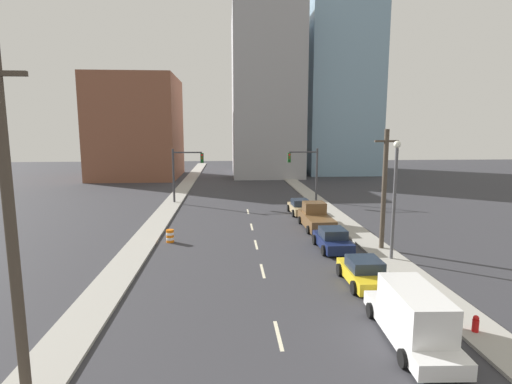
% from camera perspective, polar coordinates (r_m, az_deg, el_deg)
% --- Properties ---
extents(sidewalk_left, '(2.06, 91.38, 0.15)m').
position_cam_1_polar(sidewalk_left, '(53.51, -10.75, -0.04)').
color(sidewalk_left, '#9E9B93').
rests_on(sidewalk_left, ground).
extents(sidewalk_right, '(2.06, 91.38, 0.15)m').
position_cam_1_polar(sidewalk_right, '(54.12, 6.95, 0.15)').
color(sidewalk_right, '#9E9B93').
rests_on(sidewalk_right, ground).
extents(lane_stripe_at_8m, '(0.16, 2.40, 0.01)m').
position_cam_1_polar(lane_stripe_at_8m, '(17.18, 3.21, -19.75)').
color(lane_stripe_at_8m, beige).
rests_on(lane_stripe_at_8m, ground).
extents(lane_stripe_at_16m, '(0.16, 2.40, 0.01)m').
position_cam_1_polar(lane_stripe_at_16m, '(23.97, 0.94, -11.19)').
color(lane_stripe_at_16m, beige).
rests_on(lane_stripe_at_16m, ground).
extents(lane_stripe_at_21m, '(0.16, 2.40, 0.01)m').
position_cam_1_polar(lane_stripe_at_21m, '(29.13, 0.01, -7.52)').
color(lane_stripe_at_21m, beige).
rests_on(lane_stripe_at_21m, ground).
extents(lane_stripe_at_26m, '(0.16, 2.40, 0.01)m').
position_cam_1_polar(lane_stripe_at_26m, '(34.31, -0.62, -4.99)').
color(lane_stripe_at_26m, beige).
rests_on(lane_stripe_at_26m, ground).
extents(lane_stripe_at_33m, '(0.16, 2.40, 0.01)m').
position_cam_1_polar(lane_stripe_at_33m, '(40.66, -1.17, -2.79)').
color(lane_stripe_at_33m, beige).
rests_on(lane_stripe_at_33m, ground).
extents(building_brick_left, '(14.00, 16.00, 17.11)m').
position_cam_1_polar(building_brick_left, '(72.74, -16.59, 8.77)').
color(building_brick_left, brown).
rests_on(building_brick_left, ground).
extents(building_office_center, '(12.00, 20.00, 29.00)m').
position_cam_1_polar(building_office_center, '(75.62, 1.31, 13.64)').
color(building_office_center, '#99999E').
rests_on(building_office_center, ground).
extents(building_glass_right, '(13.00, 20.00, 35.70)m').
position_cam_1_polar(building_glass_right, '(82.38, 11.29, 15.42)').
color(building_glass_right, '#7A9EB7').
rests_on(building_glass_right, ground).
extents(traffic_signal_left, '(3.50, 0.35, 6.14)m').
position_cam_1_polar(traffic_signal_left, '(45.44, -10.53, 3.28)').
color(traffic_signal_left, '#38383D').
rests_on(traffic_signal_left, ground).
extents(traffic_signal_right, '(3.50, 0.35, 6.14)m').
position_cam_1_polar(traffic_signal_right, '(46.07, 7.53, 3.43)').
color(traffic_signal_right, '#38383D').
rests_on(traffic_signal_right, ground).
extents(utility_pole_left_near, '(1.60, 0.32, 10.51)m').
position_cam_1_polar(utility_pole_left_near, '(13.20, -31.59, -4.93)').
color(utility_pole_left_near, '#473D33').
rests_on(utility_pole_left_near, ground).
extents(utility_pole_right_mid, '(1.60, 0.32, 8.28)m').
position_cam_1_polar(utility_pole_right_mid, '(28.34, 17.84, 0.40)').
color(utility_pole_right_mid, '#473D33').
rests_on(utility_pole_right_mid, ground).
extents(traffic_barrel, '(0.56, 0.56, 0.95)m').
position_cam_1_polar(traffic_barrel, '(30.29, -12.18, -6.16)').
color(traffic_barrel, orange).
rests_on(traffic_barrel, ground).
extents(street_lamp, '(0.44, 0.44, 7.57)m').
position_cam_1_polar(street_lamp, '(26.15, 19.21, 0.04)').
color(street_lamp, '#4C4C51').
rests_on(street_lamp, ground).
extents(fire_hydrant, '(0.26, 0.26, 0.84)m').
position_cam_1_polar(fire_hydrant, '(19.18, 28.86, -16.33)').
color(fire_hydrant, red).
rests_on(fire_hydrant, ground).
extents(box_truck_white, '(2.41, 6.15, 2.20)m').
position_cam_1_polar(box_truck_white, '(17.38, 21.46, -16.23)').
color(box_truck_white, silver).
rests_on(box_truck_white, ground).
extents(sedan_yellow, '(2.17, 4.22, 1.41)m').
position_cam_1_polar(sedan_yellow, '(22.61, 15.21, -11.02)').
color(sedan_yellow, gold).
rests_on(sedan_yellow, ground).
extents(sedan_navy, '(2.20, 4.30, 1.50)m').
position_cam_1_polar(sedan_navy, '(28.34, 10.90, -6.72)').
color(sedan_navy, '#141E47').
rests_on(sedan_navy, ground).
extents(pickup_truck_brown, '(2.41, 5.62, 2.09)m').
position_cam_1_polar(pickup_truck_brown, '(34.17, 8.54, -3.70)').
color(pickup_truck_brown, brown).
rests_on(pickup_truck_brown, ground).
extents(sedan_tan, '(2.16, 4.27, 1.45)m').
position_cam_1_polar(sedan_tan, '(39.64, 6.31, -2.17)').
color(sedan_tan, tan).
rests_on(sedan_tan, ground).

